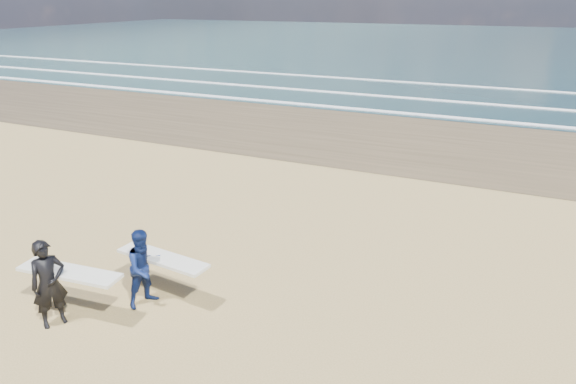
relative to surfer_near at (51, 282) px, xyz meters
The scene contains 2 objects.
surfer_near is the anchor object (origin of this frame).
surfer_far 1.82m from the surfer_near, 48.42° to the left, with size 2.24×1.22×1.72m.
Camera 1 is at (7.70, -5.78, 6.18)m, focal length 32.00 mm.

